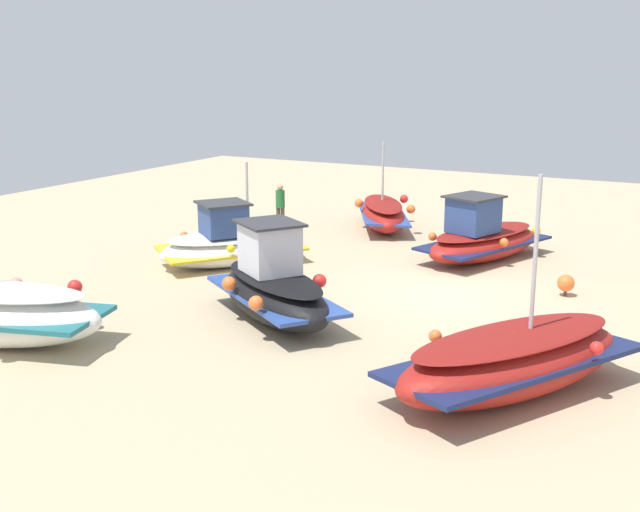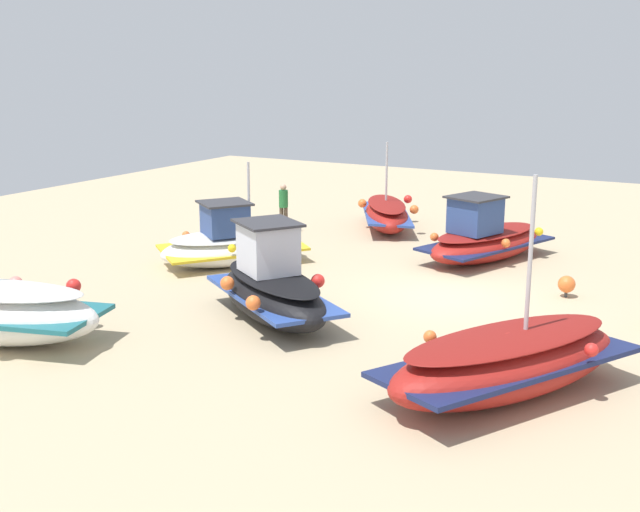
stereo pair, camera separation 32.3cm
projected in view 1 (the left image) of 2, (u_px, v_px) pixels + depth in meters
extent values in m
plane|color=tan|center=(445.00, 297.00, 20.53)|extent=(45.73, 45.73, 0.00)
ellipsoid|color=maroon|center=(512.00, 363.00, 14.45)|extent=(5.56, 4.27, 1.27)
cube|color=navy|center=(513.00, 360.00, 14.43)|extent=(5.39, 4.19, 0.20)
ellipsoid|color=maroon|center=(514.00, 337.00, 14.33)|extent=(4.87, 3.72, 0.27)
cylinder|color=#B7B7BC|center=(536.00, 253.00, 14.19)|extent=(0.08, 0.08, 2.82)
sphere|color=red|center=(597.00, 348.00, 13.96)|extent=(0.25, 0.25, 0.25)
sphere|color=orange|center=(435.00, 336.00, 14.74)|extent=(0.25, 0.25, 0.25)
ellipsoid|color=maroon|center=(484.00, 244.00, 24.29)|extent=(5.06, 3.30, 0.95)
cube|color=navy|center=(484.00, 243.00, 24.28)|extent=(4.90, 3.30, 0.10)
ellipsoid|color=maroon|center=(485.00, 232.00, 24.20)|extent=(4.45, 2.90, 0.17)
cube|color=#2D4784|center=(473.00, 215.00, 23.66)|extent=(1.59, 1.52, 1.05)
cube|color=#333338|center=(474.00, 197.00, 23.53)|extent=(1.85, 1.77, 0.06)
sphere|color=yellow|center=(536.00, 231.00, 24.28)|extent=(0.26, 0.26, 0.26)
sphere|color=#EA7F75|center=(467.00, 226.00, 25.19)|extent=(0.26, 0.26, 0.26)
sphere|color=orange|center=(504.00, 242.00, 23.23)|extent=(0.26, 0.26, 0.26)
sphere|color=orange|center=(432.00, 237.00, 24.14)|extent=(0.26, 0.26, 0.26)
ellipsoid|color=black|center=(275.00, 297.00, 18.56)|extent=(3.89, 4.64, 1.14)
cube|color=#2D4C9E|center=(275.00, 295.00, 18.54)|extent=(3.84, 4.52, 0.12)
ellipsoid|color=black|center=(274.00, 278.00, 18.44)|extent=(3.42, 4.08, 0.20)
cube|color=silver|center=(270.00, 248.00, 18.49)|extent=(1.62, 1.65, 1.14)
cube|color=#333338|center=(269.00, 223.00, 18.35)|extent=(1.87, 1.92, 0.06)
sphere|color=orange|center=(256.00, 303.00, 17.03)|extent=(0.33, 0.33, 0.33)
sphere|color=red|center=(320.00, 281.00, 18.58)|extent=(0.33, 0.33, 0.33)
sphere|color=orange|center=(229.00, 284.00, 18.36)|extent=(0.33, 0.33, 0.33)
sphere|color=#EA7F75|center=(290.00, 269.00, 19.93)|extent=(0.33, 0.33, 0.33)
ellipsoid|color=maroon|center=(383.00, 215.00, 28.71)|extent=(4.73, 3.54, 1.06)
cube|color=#2D4C9E|center=(383.00, 214.00, 28.70)|extent=(4.58, 3.46, 0.17)
ellipsoid|color=maroon|center=(383.00, 204.00, 28.62)|extent=(4.15, 3.08, 0.23)
cylinder|color=#B7B7BC|center=(383.00, 171.00, 28.66)|extent=(0.08, 0.08, 2.11)
sphere|color=red|center=(404.00, 199.00, 29.66)|extent=(0.31, 0.31, 0.31)
sphere|color=orange|center=(359.00, 203.00, 28.60)|extent=(0.31, 0.31, 0.31)
sphere|color=orange|center=(411.00, 209.00, 27.60)|extent=(0.31, 0.31, 0.31)
ellipsoid|color=white|center=(232.00, 249.00, 23.65)|extent=(4.64, 4.06, 1.07)
cube|color=gold|center=(232.00, 248.00, 23.63)|extent=(4.50, 3.96, 0.22)
ellipsoid|color=beige|center=(232.00, 236.00, 23.55)|extent=(4.06, 3.53, 0.27)
cube|color=#2D4784|center=(223.00, 220.00, 23.32)|extent=(1.65, 1.65, 0.91)
cube|color=#333338|center=(223.00, 203.00, 23.21)|extent=(1.91, 1.91, 0.06)
cylinder|color=#B7B7BC|center=(247.00, 198.00, 23.51)|extent=(0.08, 0.08, 2.10)
sphere|color=yellow|center=(281.00, 240.00, 23.20)|extent=(0.24, 0.24, 0.24)
sphere|color=orange|center=(232.00, 231.00, 24.59)|extent=(0.24, 0.24, 0.24)
sphere|color=yellow|center=(231.00, 249.00, 22.56)|extent=(0.24, 0.24, 0.24)
sphere|color=orange|center=(184.00, 236.00, 23.92)|extent=(0.24, 0.24, 0.24)
sphere|color=#EA7F75|center=(16.00, 285.00, 17.96)|extent=(0.33, 0.33, 0.33)
sphere|color=red|center=(75.00, 287.00, 17.64)|extent=(0.33, 0.33, 0.33)
cylinder|color=brown|center=(278.00, 220.00, 28.02)|extent=(0.14, 0.14, 0.91)
cylinder|color=brown|center=(283.00, 220.00, 27.99)|extent=(0.14, 0.14, 0.91)
cylinder|color=#236B33|center=(280.00, 199.00, 27.82)|extent=(0.32, 0.32, 0.60)
sphere|color=tan|center=(280.00, 187.00, 27.73)|extent=(0.22, 0.22, 0.22)
cylinder|color=#3F3F42|center=(565.00, 294.00, 20.58)|extent=(0.08, 0.08, 0.12)
sphere|color=orange|center=(566.00, 283.00, 20.51)|extent=(0.44, 0.44, 0.44)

